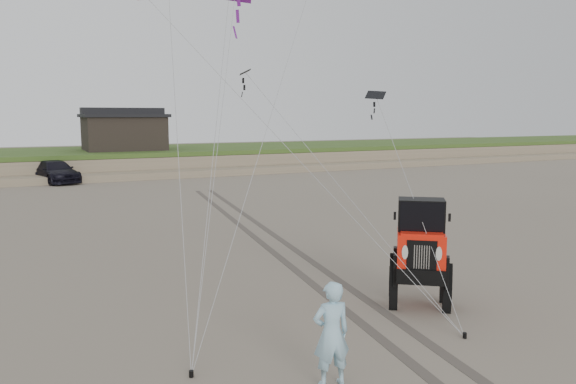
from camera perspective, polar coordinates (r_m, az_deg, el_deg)
name	(u,v)px	position (r m, az deg, el deg)	size (l,w,h in m)	color
ground	(353,336)	(11.88, 6.60, -14.33)	(160.00, 160.00, 0.00)	#6B6054
dune_ridge	(98,161)	(47.26, -18.73, 2.95)	(160.00, 14.25, 1.73)	#7A6B54
cabin	(124,131)	(46.94, -16.35, 5.98)	(6.40, 5.40, 3.35)	black
truck_c	(56,172)	(40.68, -22.53, 1.92)	(2.03, 5.00, 1.45)	black
jeep	(420,265)	(13.52, 13.27, -7.20)	(2.35, 5.45, 2.03)	#FA1E0D
man	(331,334)	(9.56, 4.42, -14.16)	(0.65, 0.43, 1.78)	#8ABED6
stake_main	(191,374)	(10.26, -9.80, -17.74)	(0.08, 0.08, 0.12)	black
stake_aux	(465,335)	(12.21, 17.52, -13.73)	(0.08, 0.08, 0.12)	black
tire_tracks	(277,245)	(19.51, -1.17, -5.42)	(5.22, 29.74, 0.01)	#4C443D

